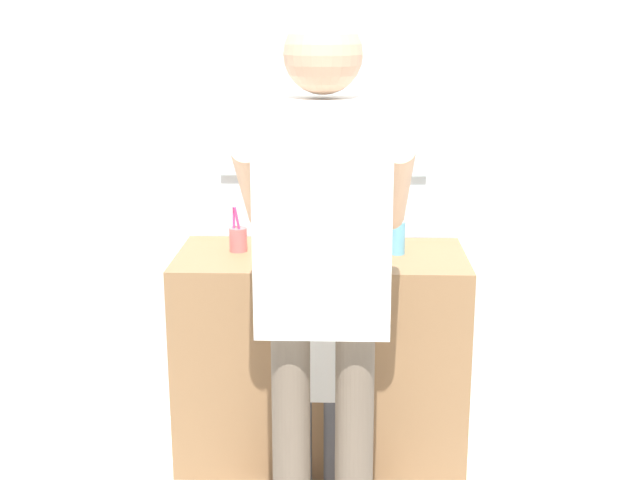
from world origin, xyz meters
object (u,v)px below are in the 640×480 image
object	(u,v)px
toothbrush_cup	(238,238)
adult_parent	(323,251)
child_toddler	(318,360)
soap_bottle	(397,237)

from	to	relation	value
toothbrush_cup	adult_parent	xyz separation A→B (m)	(0.36, -0.75, 0.16)
child_toddler	adult_parent	bearing A→B (deg)	-85.02
adult_parent	soap_bottle	bearing A→B (deg)	69.38
toothbrush_cup	adult_parent	size ratio (longest dim) A/B	0.12
soap_bottle	child_toddler	size ratio (longest dim) A/B	0.17
toothbrush_cup	soap_bottle	size ratio (longest dim) A/B	1.25
soap_bottle	child_toddler	bearing A→B (deg)	-125.97
soap_bottle	adult_parent	bearing A→B (deg)	-110.62
child_toddler	adult_parent	world-z (taller)	adult_parent
soap_bottle	adult_parent	world-z (taller)	adult_parent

